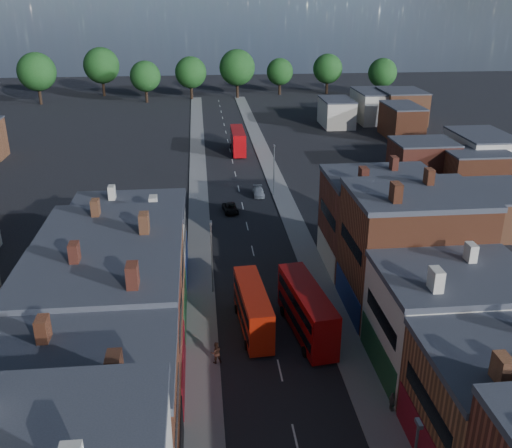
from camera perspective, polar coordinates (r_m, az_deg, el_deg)
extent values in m
cube|color=gray|center=(79.08, -5.71, 0.19)|extent=(3.00, 200.00, 0.12)
cube|color=gray|center=(80.06, 3.63, 0.54)|extent=(3.00, 200.00, 0.12)
cube|color=slate|center=(33.73, 15.98, -18.63)|extent=(0.25, 0.70, 0.25)
cylinder|color=slate|center=(59.19, -4.43, -3.46)|extent=(0.16, 0.16, 8.00)
cube|color=slate|center=(57.57, -4.55, 0.13)|extent=(0.25, 0.70, 0.25)
cylinder|color=slate|center=(87.91, 1.81, 5.30)|extent=(0.16, 0.16, 8.00)
cube|color=slate|center=(86.83, 1.84, 7.83)|extent=(0.25, 0.70, 0.25)
cube|color=red|center=(53.57, -0.31, -8.41)|extent=(2.94, 10.02, 3.95)
cube|color=black|center=(53.97, -0.31, -9.11)|extent=(2.95, 9.23, 0.81)
cube|color=black|center=(53.10, -0.31, -7.53)|extent=(2.95, 9.23, 0.81)
cylinder|color=black|center=(51.78, -0.96, -12.03)|extent=(0.33, 0.92, 0.90)
cylinder|color=black|center=(52.11, 1.53, -11.79)|extent=(0.33, 0.92, 0.90)
cylinder|color=black|center=(57.06, -1.96, -8.50)|extent=(0.33, 0.92, 0.90)
cylinder|color=black|center=(57.36, 0.28, -8.31)|extent=(0.33, 0.92, 0.90)
cube|color=#9D0909|center=(53.07, 5.09, -8.54)|extent=(3.89, 11.12, 4.36)
cube|color=black|center=(53.50, 5.06, -9.31)|extent=(3.83, 10.27, 0.89)
cube|color=black|center=(52.55, 5.13, -7.56)|extent=(3.83, 10.27, 0.89)
cylinder|color=black|center=(51.05, 4.90, -12.61)|extent=(0.42, 1.02, 0.99)
cylinder|color=black|center=(51.78, 7.57, -12.19)|extent=(0.42, 1.02, 0.99)
cylinder|color=black|center=(56.63, 2.71, -8.71)|extent=(0.42, 1.02, 0.99)
cylinder|color=black|center=(57.29, 5.12, -8.40)|extent=(0.42, 1.02, 0.99)
cube|color=#AE070C|center=(113.10, -1.82, 8.35)|extent=(2.46, 10.64, 4.25)
cube|color=black|center=(113.30, -1.81, 7.95)|extent=(2.51, 9.79, 0.87)
cube|color=black|center=(112.86, -1.82, 8.85)|extent=(2.51, 9.79, 0.87)
cylinder|color=black|center=(110.24, -2.32, 6.91)|extent=(0.29, 0.97, 0.97)
cylinder|color=black|center=(110.40, -1.06, 6.95)|extent=(0.29, 0.97, 0.97)
cylinder|color=black|center=(116.81, -2.52, 7.79)|extent=(0.29, 0.97, 0.97)
cylinder|color=black|center=(116.96, -1.32, 7.82)|extent=(0.29, 0.97, 0.97)
imported|color=black|center=(82.26, -2.57, 1.57)|extent=(2.42, 4.45, 1.18)
imported|color=silver|center=(89.04, 0.26, 3.23)|extent=(1.70, 4.07, 1.18)
imported|color=#391F17|center=(49.82, -4.02, -12.71)|extent=(1.04, 0.69, 1.98)
imported|color=#5A554D|center=(46.18, 13.44, -16.90)|extent=(0.48, 0.96, 1.59)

